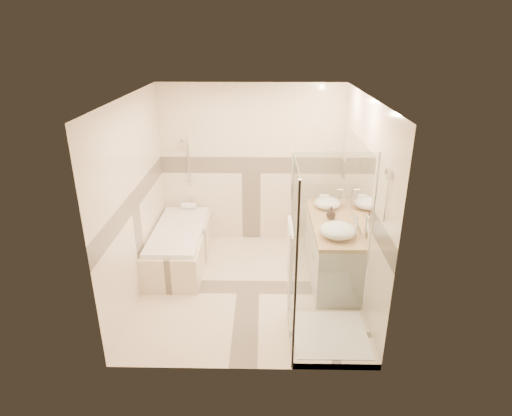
{
  "coord_description": "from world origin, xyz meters",
  "views": [
    {
      "loc": [
        0.2,
        -4.89,
        3.19
      ],
      "look_at": [
        0.1,
        0.25,
        1.05
      ],
      "focal_mm": 30.0,
      "sensor_mm": 36.0,
      "label": 1
    }
  ],
  "objects_px": {
    "vessel_sink_far": "(338,230)",
    "bathtub": "(180,244)",
    "shower_enclosure": "(321,298)",
    "amenity_bottle_a": "(332,215)",
    "amenity_bottle_b": "(331,213)",
    "vessel_sink_near": "(327,203)",
    "vanity": "(331,249)"
  },
  "relations": [
    {
      "from": "bathtub",
      "to": "amenity_bottle_a",
      "type": "relative_size",
      "value": 10.24
    },
    {
      "from": "shower_enclosure",
      "to": "amenity_bottle_a",
      "type": "xyz_separation_m",
      "value": [
        0.27,
        1.28,
        0.43
      ]
    },
    {
      "from": "bathtub",
      "to": "amenity_bottle_b",
      "type": "bearing_deg",
      "value": -7.01
    },
    {
      "from": "vessel_sink_far",
      "to": "bathtub",
      "type": "bearing_deg",
      "value": 158.96
    },
    {
      "from": "vanity",
      "to": "amenity_bottle_b",
      "type": "xyz_separation_m",
      "value": [
        -0.02,
        0.09,
        0.51
      ]
    },
    {
      "from": "vanity",
      "to": "vessel_sink_far",
      "type": "distance_m",
      "value": 0.7
    },
    {
      "from": "amenity_bottle_a",
      "to": "amenity_bottle_b",
      "type": "height_order",
      "value": "amenity_bottle_b"
    },
    {
      "from": "vanity",
      "to": "amenity_bottle_a",
      "type": "distance_m",
      "value": 0.51
    },
    {
      "from": "bathtub",
      "to": "amenity_bottle_b",
      "type": "xyz_separation_m",
      "value": [
        2.13,
        -0.26,
        0.63
      ]
    },
    {
      "from": "vessel_sink_far",
      "to": "amenity_bottle_b",
      "type": "xyz_separation_m",
      "value": [
        0.0,
        0.56,
        -0.0
      ]
    },
    {
      "from": "vanity",
      "to": "shower_enclosure",
      "type": "bearing_deg",
      "value": -102.97
    },
    {
      "from": "bathtub",
      "to": "shower_enclosure",
      "type": "height_order",
      "value": "shower_enclosure"
    },
    {
      "from": "amenity_bottle_a",
      "to": "vessel_sink_near",
      "type": "bearing_deg",
      "value": 90.0
    },
    {
      "from": "amenity_bottle_a",
      "to": "amenity_bottle_b",
      "type": "xyz_separation_m",
      "value": [
        0.0,
        0.08,
        0.0
      ]
    },
    {
      "from": "bathtub",
      "to": "vanity",
      "type": "bearing_deg",
      "value": -9.25
    },
    {
      "from": "vanity",
      "to": "vessel_sink_near",
      "type": "distance_m",
      "value": 0.68
    },
    {
      "from": "vessel_sink_near",
      "to": "amenity_bottle_b",
      "type": "relative_size",
      "value": 2.23
    },
    {
      "from": "shower_enclosure",
      "to": "amenity_bottle_a",
      "type": "bearing_deg",
      "value": 77.95
    },
    {
      "from": "vessel_sink_far",
      "to": "amenity_bottle_b",
      "type": "relative_size",
      "value": 2.64
    },
    {
      "from": "amenity_bottle_b",
      "to": "shower_enclosure",
      "type": "bearing_deg",
      "value": -101.35
    },
    {
      "from": "bathtub",
      "to": "vessel_sink_near",
      "type": "height_order",
      "value": "vessel_sink_near"
    },
    {
      "from": "vessel_sink_far",
      "to": "amenity_bottle_a",
      "type": "distance_m",
      "value": 0.48
    },
    {
      "from": "shower_enclosure",
      "to": "vessel_sink_far",
      "type": "height_order",
      "value": "shower_enclosure"
    },
    {
      "from": "bathtub",
      "to": "vessel_sink_near",
      "type": "distance_m",
      "value": 2.22
    },
    {
      "from": "amenity_bottle_b",
      "to": "bathtub",
      "type": "bearing_deg",
      "value": 172.99
    },
    {
      "from": "shower_enclosure",
      "to": "vessel_sink_far",
      "type": "bearing_deg",
      "value": 71.2
    },
    {
      "from": "shower_enclosure",
      "to": "amenity_bottle_a",
      "type": "relative_size",
      "value": 12.29
    },
    {
      "from": "shower_enclosure",
      "to": "amenity_bottle_a",
      "type": "distance_m",
      "value": 1.37
    },
    {
      "from": "amenity_bottle_a",
      "to": "amenity_bottle_b",
      "type": "distance_m",
      "value": 0.08
    },
    {
      "from": "shower_enclosure",
      "to": "amenity_bottle_b",
      "type": "distance_m",
      "value": 1.45
    },
    {
      "from": "vanity",
      "to": "amenity_bottle_b",
      "type": "relative_size",
      "value": 9.6
    },
    {
      "from": "shower_enclosure",
      "to": "vessel_sink_near",
      "type": "xyz_separation_m",
      "value": [
        0.27,
        1.73,
        0.42
      ]
    }
  ]
}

